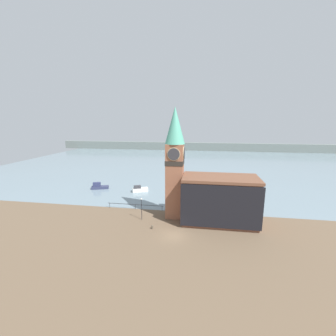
# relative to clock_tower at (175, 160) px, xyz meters

# --- Properties ---
(ground_plane) EXTENTS (160.00, 160.00, 0.00)m
(ground_plane) POSITION_rel_clock_tower_xyz_m (0.83, -7.73, -11.26)
(ground_plane) COLOR brown
(water) EXTENTS (160.00, 120.00, 0.00)m
(water) POSITION_rel_clock_tower_xyz_m (0.83, 62.49, -11.26)
(water) COLOR gray
(water) RESTS_ON ground_plane
(far_shoreline) EXTENTS (180.00, 3.00, 5.00)m
(far_shoreline) POSITION_rel_clock_tower_xyz_m (0.83, 102.49, -8.76)
(far_shoreline) COLOR slate
(far_shoreline) RESTS_ON water
(pier_railing) EXTENTS (12.26, 0.08, 1.09)m
(pier_railing) POSITION_rel_clock_tower_xyz_m (-8.75, 2.24, -10.30)
(pier_railing) COLOR #232328
(pier_railing) RESTS_ON ground_plane
(clock_tower) EXTENTS (3.71, 3.71, 21.17)m
(clock_tower) POSITION_rel_clock_tower_xyz_m (0.00, 0.00, 0.00)
(clock_tower) COLOR #935B42
(clock_tower) RESTS_ON ground_plane
(pier_building) EXTENTS (13.72, 7.27, 8.71)m
(pier_building) POSITION_rel_clock_tower_xyz_m (8.49, -1.33, -6.89)
(pier_building) COLOR brown
(pier_building) RESTS_ON ground_plane
(boat_near) EXTENTS (4.37, 3.01, 1.74)m
(boat_near) POSITION_rel_clock_tower_xyz_m (-11.18, 14.14, -10.59)
(boat_near) COLOR silver
(boat_near) RESTS_ON water
(boat_far) EXTENTS (4.82, 2.93, 1.86)m
(boat_far) POSITION_rel_clock_tower_xyz_m (-23.08, 14.91, -10.59)
(boat_far) COLOR #333856
(boat_far) RESTS_ON water
(mooring_bollard_near) EXTENTS (0.32, 0.32, 0.69)m
(mooring_bollard_near) POSITION_rel_clock_tower_xyz_m (-3.18, -5.92, -10.89)
(mooring_bollard_near) COLOR brown
(mooring_bollard_near) RESTS_ON ground_plane
(lamp_post) EXTENTS (0.32, 0.32, 4.31)m
(lamp_post) POSITION_rel_clock_tower_xyz_m (-6.02, -2.50, -8.28)
(lamp_post) COLOR black
(lamp_post) RESTS_ON ground_plane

